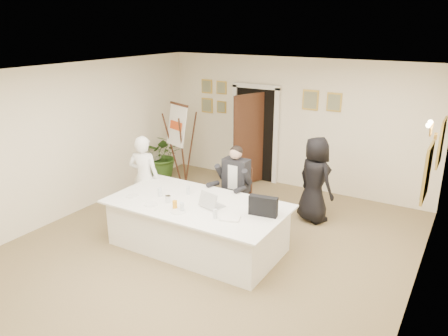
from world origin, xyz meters
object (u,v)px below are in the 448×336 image
steel_jug (168,199)px  oj_glass (175,205)px  laptop (212,198)px  standing_man (144,178)px  standing_woman (315,180)px  paper_stack (230,218)px  potted_palm (163,155)px  seated_man (235,185)px  laptop_bag (263,206)px  conference_table (197,225)px  flip_chart (181,148)px

steel_jug → oj_glass: bearing=-31.2°
laptop → oj_glass: (-0.43, -0.38, -0.07)m
standing_man → laptop: standing_man is taller
standing_woman → steel_jug: 2.71m
laptop → paper_stack: 0.57m
laptop → steel_jug: laptop is taller
potted_palm → oj_glass: 3.73m
laptop → paper_stack: size_ratio=1.30×
standing_woman → steel_jug: bearing=80.5°
seated_man → oj_glass: 1.47m
standing_woman → laptop_bag: 1.84m
oj_glass → laptop_bag: bearing=20.5°
potted_palm → standing_woman: bearing=-7.4°
seated_man → standing_woman: size_ratio=0.93×
potted_palm → oj_glass: potted_palm is taller
standing_man → oj_glass: standing_man is taller
laptop → conference_table: bearing=-160.1°
laptop_bag → steel_jug: laptop_bag is taller
seated_man → potted_palm: bearing=152.1°
flip_chart → laptop_bag: (3.06, -2.17, 0.09)m
oj_glass → steel_jug: oj_glass is taller
seated_man → potted_palm: seated_man is taller
paper_stack → flip_chart: bearing=136.9°
oj_glass → seated_man: bearing=81.1°
laptop_bag → steel_jug: bearing=-176.5°
flip_chart → potted_palm: 0.73m
standing_woman → laptop: size_ratio=4.31×
standing_woman → laptop: standing_woman is taller
flip_chart → standing_woman: bearing=-6.1°
flip_chart → oj_glass: size_ratio=13.78×
flip_chart → steel_jug: bearing=-58.0°
standing_man → laptop_bag: bearing=155.2°
potted_palm → laptop_bag: bearing=-32.1°
laptop → oj_glass: 0.58m
standing_woman → potted_palm: 3.90m
standing_man → laptop: bearing=148.9°
conference_table → flip_chart: (-1.96, 2.28, 0.44)m
flip_chart → paper_stack: flip_chart is taller
potted_palm → laptop_bag: size_ratio=2.47×
standing_man → laptop_bag: standing_man is taller
standing_woman → paper_stack: (-0.50, -2.19, -0.00)m
standing_woman → oj_glass: (-1.41, -2.30, 0.05)m
steel_jug → paper_stack: bearing=-2.4°
seated_man → standing_woman: bearing=34.4°
conference_table → seated_man: seated_man is taller
oj_glass → paper_stack: bearing=6.4°
standing_woman → steel_jug: size_ratio=14.36×
standing_man → laptop: size_ratio=4.30×
laptop_bag → steel_jug: 1.54m
standing_woman → standing_man: bearing=56.8°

